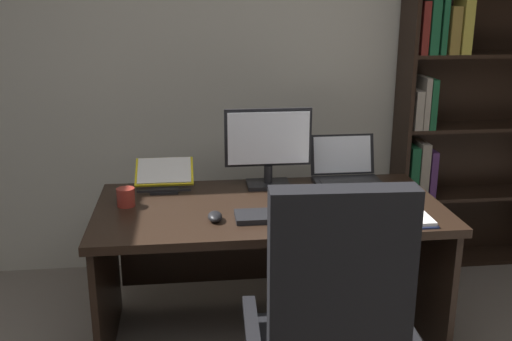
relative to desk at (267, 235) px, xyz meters
name	(u,v)px	position (x,y,z in m)	size (l,w,h in m)	color
wall_back	(237,38)	(-0.06, 0.90, 0.89)	(4.79, 0.12, 2.84)	beige
desk	(267,235)	(0.00, 0.00, 0.00)	(1.65, 0.82, 0.72)	black
bookshelf	(460,89)	(1.27, 0.70, 0.60)	(0.96, 0.27, 2.22)	black
monitor	(268,148)	(0.03, 0.20, 0.39)	(0.45, 0.16, 0.41)	black
laptop	(346,173)	(0.45, 0.21, 0.24)	(0.35, 0.30, 0.24)	black
keyboard	(282,215)	(0.03, -0.26, 0.20)	(0.42, 0.15, 0.02)	black
computer_mouse	(215,216)	(-0.27, -0.26, 0.21)	(0.06, 0.10, 0.04)	black
reading_stand_with_book	(164,175)	(-0.50, 0.26, 0.25)	(0.30, 0.25, 0.13)	black
open_binder	(383,215)	(0.48, -0.31, 0.20)	(0.40, 0.31, 0.02)	navy
notepad	(320,203)	(0.24, -0.10, 0.19)	(0.15, 0.21, 0.01)	white
pen	(324,201)	(0.26, -0.10, 0.20)	(0.01, 0.01, 0.14)	navy
coffee_mug	(126,197)	(-0.68, -0.02, 0.23)	(0.09, 0.09, 0.09)	maroon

